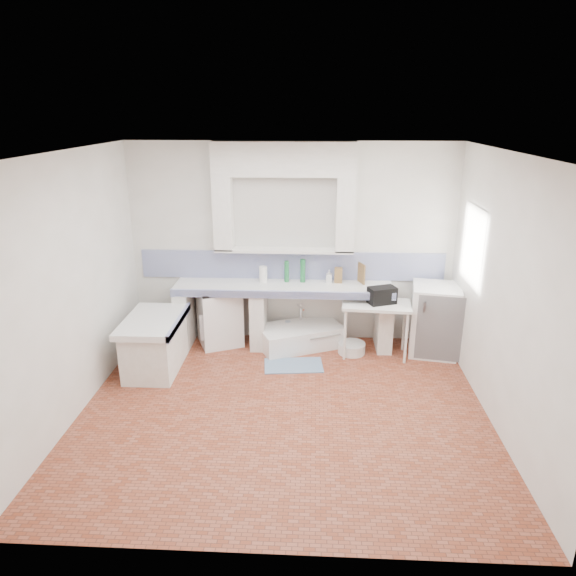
{
  "coord_description": "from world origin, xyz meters",
  "views": [
    {
      "loc": [
        0.31,
        -5.04,
        3.19
      ],
      "look_at": [
        0.0,
        1.0,
        1.1
      ],
      "focal_mm": 32.39,
      "sensor_mm": 36.0,
      "label": 1
    }
  ],
  "objects_px": {
    "side_table": "(375,329)",
    "sink": "(300,337)",
    "stove": "(220,317)",
    "fridge": "(434,320)"
  },
  "relations": [
    {
      "from": "stove",
      "to": "fridge",
      "type": "xyz_separation_m",
      "value": [
        2.97,
        -0.14,
        0.08
      ]
    },
    {
      "from": "sink",
      "to": "fridge",
      "type": "distance_m",
      "value": 1.86
    },
    {
      "from": "side_table",
      "to": "sink",
      "type": "bearing_deg",
      "value": 172.34
    },
    {
      "from": "sink",
      "to": "side_table",
      "type": "distance_m",
      "value": 1.07
    },
    {
      "from": "sink",
      "to": "fridge",
      "type": "bearing_deg",
      "value": -26.85
    },
    {
      "from": "stove",
      "to": "sink",
      "type": "height_order",
      "value": "stove"
    },
    {
      "from": "sink",
      "to": "stove",
      "type": "bearing_deg",
      "value": 154.33
    },
    {
      "from": "stove",
      "to": "sink",
      "type": "relative_size",
      "value": 0.7
    },
    {
      "from": "fridge",
      "to": "stove",
      "type": "bearing_deg",
      "value": -172.85
    },
    {
      "from": "sink",
      "to": "fridge",
      "type": "xyz_separation_m",
      "value": [
        1.83,
        -0.1,
        0.34
      ]
    }
  ]
}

